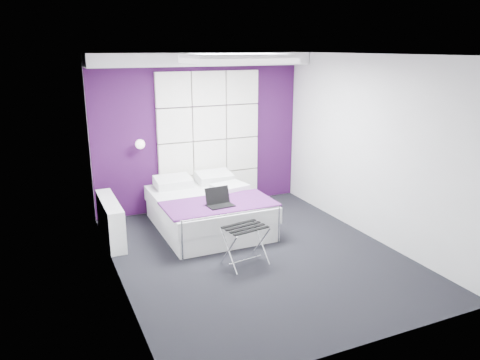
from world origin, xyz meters
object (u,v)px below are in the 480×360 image
(wall_lamp, at_px, (140,144))
(bed, at_px, (208,210))
(radiator, at_px, (110,220))
(luggage_rack, at_px, (245,245))
(nightstand, at_px, (170,181))
(laptop, at_px, (219,201))

(wall_lamp, relative_size, bed, 0.08)
(radiator, distance_m, bed, 1.45)
(wall_lamp, distance_m, luggage_rack, 2.58)
(bed, bearing_deg, wall_lamp, 132.51)
(radiator, relative_size, nightstand, 2.63)
(radiator, bearing_deg, nightstand, 33.43)
(laptop, bearing_deg, wall_lamp, 113.98)
(wall_lamp, relative_size, laptop, 0.41)
(nightstand, xyz_separation_m, luggage_rack, (0.34, -2.22, -0.30))
(radiator, height_order, nightstand, radiator)
(nightstand, bearing_deg, laptop, -76.92)
(bed, distance_m, laptop, 0.63)
(luggage_rack, xyz_separation_m, laptop, (-0.02, 0.84, 0.34))
(wall_lamp, distance_m, laptop, 1.74)
(wall_lamp, xyz_separation_m, laptop, (0.77, -1.42, -0.62))
(nightstand, relative_size, laptop, 1.26)
(bed, distance_m, nightstand, 0.95)
(wall_lamp, height_order, bed, wall_lamp)
(bed, bearing_deg, laptop, -93.13)
(radiator, xyz_separation_m, nightstand, (1.09, 0.72, 0.26))
(wall_lamp, xyz_separation_m, bed, (0.80, -0.87, -0.94))
(radiator, distance_m, luggage_rack, 2.07)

